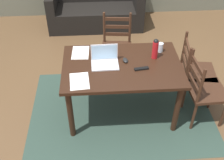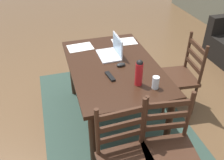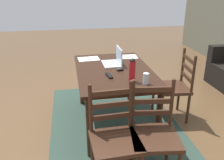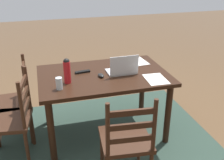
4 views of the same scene
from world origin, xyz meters
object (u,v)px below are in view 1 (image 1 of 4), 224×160
chair_right_near (204,90)px  chair_far_head (117,48)px  laptop (105,59)px  tv_remote (141,69)px  couch (96,7)px  dining_table (122,72)px  water_bottle (155,48)px  drinking_glass (160,47)px  chair_right_far (195,72)px  computer_mouse (125,60)px

chair_right_near → chair_far_head: 1.43m
chair_right_near → laptop: laptop is taller
tv_remote → laptop: bearing=62.0°
tv_remote → couch: bearing=2.6°
dining_table → tv_remote: 0.26m
water_bottle → drinking_glass: water_bottle is taller
chair_right_near → laptop: (-1.21, 0.24, 0.36)m
chair_right_far → laptop: bearing=-173.3°
chair_far_head → tv_remote: chair_far_head is taller
chair_far_head → laptop: 0.89m
couch → tv_remote: 2.66m
laptop → computer_mouse: bearing=4.3°
laptop → computer_mouse: 0.25m
dining_table → couch: size_ratio=0.79×
chair_right_far → couch: size_ratio=0.53×
drinking_glass → computer_mouse: size_ratio=1.21×
laptop → drinking_glass: (0.71, 0.20, 0.00)m
dining_table → tv_remote: (0.22, -0.10, 0.11)m
laptop → water_bottle: water_bottle is taller
chair_far_head → drinking_glass: (0.50, -0.58, 0.36)m
dining_table → tv_remote: size_ratio=8.37×
couch → water_bottle: (0.69, -2.36, 0.55)m
water_bottle → computer_mouse: (-0.36, -0.05, -0.12)m
couch → computer_mouse: size_ratio=18.00×
couch → laptop: (0.08, -2.43, 0.47)m
chair_right_far → water_bottle: bearing=-173.3°
computer_mouse → tv_remote: (0.17, -0.17, -0.01)m
drinking_glass → tv_remote: 0.46m
chair_far_head → couch: couch is taller
chair_right_near → water_bottle: bearing=152.4°
chair_right_near → tv_remote: size_ratio=5.59×
chair_far_head → water_bottle: water_bottle is taller
laptop → tv_remote: laptop is taller
computer_mouse → water_bottle: bearing=1.0°
water_bottle → laptop: bearing=-173.3°
dining_table → chair_right_far: bearing=10.8°
chair_right_near → chair_far_head: bearing=134.3°
computer_mouse → tv_remote: size_ratio=0.59×
drinking_glass → laptop: bearing=-164.2°
chair_right_near → chair_far_head: same height
dining_table → computer_mouse: size_ratio=14.23×
laptop → tv_remote: 0.45m
computer_mouse → tv_remote: bearing=-51.9°
chair_far_head → chair_right_far: (1.00, -0.64, 0.00)m
chair_right_far → drinking_glass: chair_right_far is taller
couch → water_bottle: bearing=-73.7°
chair_far_head → drinking_glass: 0.85m
chair_right_far → laptop: 1.27m
chair_right_near → drinking_glass: size_ratio=7.86×
laptop → computer_mouse: laptop is taller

